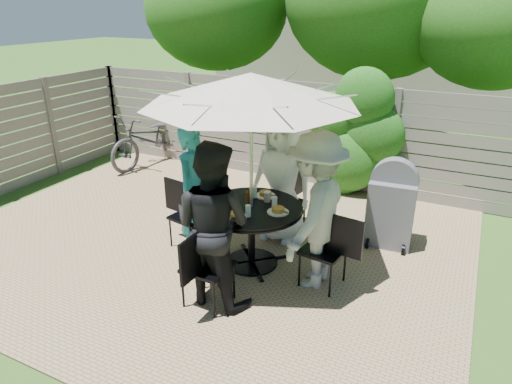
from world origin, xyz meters
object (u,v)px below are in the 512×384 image
at_px(plate_back, 265,194).
at_px(chair_left, 190,228).
at_px(plate_right, 278,211).
at_px(bicycle, 151,139).
at_px(glass_right, 275,202).
at_px(person_front, 213,225).
at_px(chair_front, 208,282).
at_px(chair_right, 324,264).
at_px(person_back, 282,179).
at_px(coffee_cup, 267,197).
at_px(syrup_jug, 249,198).
at_px(person_left, 196,191).
at_px(glass_front, 248,211).
at_px(glass_back, 254,192).
at_px(plate_front, 236,216).
at_px(person_right, 316,212).
at_px(plate_left, 226,199).
at_px(patio_table, 252,224).
at_px(chair_back, 285,215).
at_px(bbq_grill, 391,206).
at_px(umbrella, 251,89).

bearing_deg(plate_back, chair_left, -162.46).
distance_m(plate_right, bicycle, 4.76).
bearing_deg(glass_right, plate_back, 132.70).
bearing_deg(person_front, chair_front, 90.10).
xyz_separation_m(chair_front, chair_right, (1.01, 0.92, -0.01)).
height_order(person_back, coffee_cup, person_back).
bearing_deg(syrup_jug, person_left, -179.08).
xyz_separation_m(plate_right, syrup_jug, (-0.42, 0.07, 0.06)).
bearing_deg(glass_front, glass_back, 109.20).
height_order(plate_front, syrup_jug, syrup_jug).
xyz_separation_m(person_right, plate_left, (-1.19, 0.06, -0.09)).
height_order(person_left, plate_front, person_left).
height_order(person_back, person_left, person_back).
bearing_deg(plate_right, person_left, 177.20).
xyz_separation_m(patio_table, chair_back, (0.05, 0.97, -0.27)).
distance_m(person_back, glass_right, 0.77).
bearing_deg(chair_back, person_left, -34.07).
xyz_separation_m(chair_back, chair_front, (-0.10, -1.93, -0.01)).
distance_m(chair_back, glass_right, 1.07).
relative_size(glass_right, coffee_cup, 1.17).
bearing_deg(chair_left, patio_table, 7.78).
bearing_deg(coffee_cup, person_back, 96.51).
distance_m(glass_back, syrup_jug, 0.21).
height_order(patio_table, plate_front, plate_front).
bearing_deg(bbq_grill, glass_back, -150.18).
height_order(chair_left, person_front, person_front).
xyz_separation_m(chair_back, chair_right, (0.92, -1.01, -0.01)).
bearing_deg(plate_right, chair_front, -113.22).
height_order(chair_back, syrup_jug, chair_back).
height_order(patio_table, plate_back, plate_back).
xyz_separation_m(chair_right, coffee_cup, (-0.85, 0.26, 0.59)).
relative_size(patio_table, chair_right, 1.37).
bearing_deg(person_front, chair_back, -90.06).
height_order(person_back, glass_back, person_back).
bearing_deg(glass_front, syrup_jug, 115.24).
bearing_deg(plate_right, chair_left, 177.11).
relative_size(plate_left, bbq_grill, 0.21).
distance_m(chair_back, bicycle, 4.01).
bearing_deg(plate_back, glass_right, -47.30).
relative_size(plate_front, bbq_grill, 0.21).
bearing_deg(plate_left, glass_back, 42.70).
bearing_deg(chair_right, umbrella, 4.70).
bearing_deg(glass_back, bbq_grill, 34.26).
xyz_separation_m(plate_back, bicycle, (-3.63, 2.23, -0.30)).
bearing_deg(glass_right, bbq_grill, 45.94).
xyz_separation_m(glass_right, syrup_jug, (-0.32, -0.04, 0.01)).
xyz_separation_m(plate_back, bbq_grill, (1.43, 0.95, -0.27)).
bearing_deg(syrup_jug, bicycle, 144.43).
bearing_deg(chair_right, glass_back, -8.92).
xyz_separation_m(chair_right, syrup_jug, (-1.02, 0.10, 0.61)).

